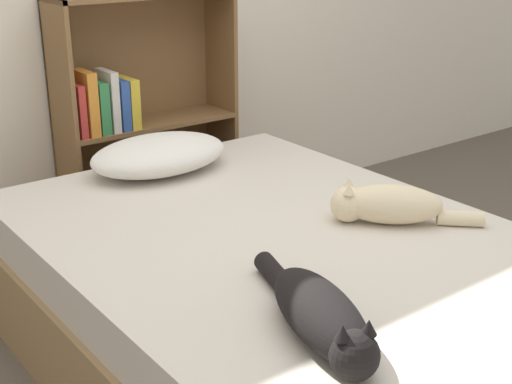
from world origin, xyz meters
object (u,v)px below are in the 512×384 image
Objects in this scene: pillow at (159,155)px; bookshelf at (137,118)px; cat_light at (385,205)px; bed at (284,307)px; cat_dark at (321,315)px.

pillow is 0.53m from bookshelf.
pillow is 0.49× the size of bookshelf.
bed is at bearing 23.83° from cat_light.
bed is 1.32m from bookshelf.
bookshelf is at bearing -177.95° from cat_dark.
cat_light reaches higher than cat_dark.
cat_dark is at bearing -105.14° from bookshelf.
cat_light is at bearing -83.72° from bookshelf.
bed is at bearing -89.80° from pillow.
cat_light is 0.68× the size of cat_dark.
bookshelf is (0.48, 1.77, 0.02)m from cat_dark.
bed is 4.97× the size of cat_light.
bookshelf is at bearing 82.31° from bed.
bookshelf reaches higher than pillow.
cat_light reaches higher than bed.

